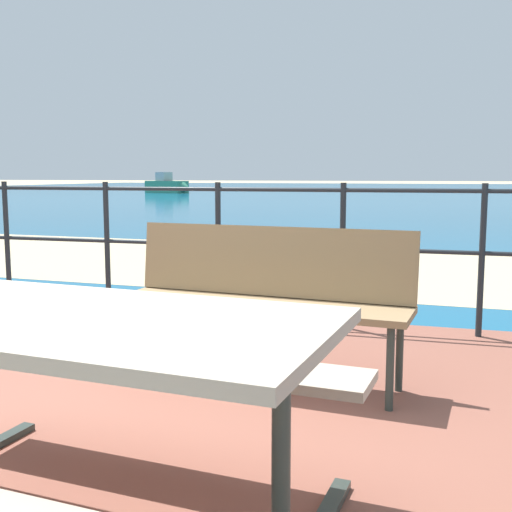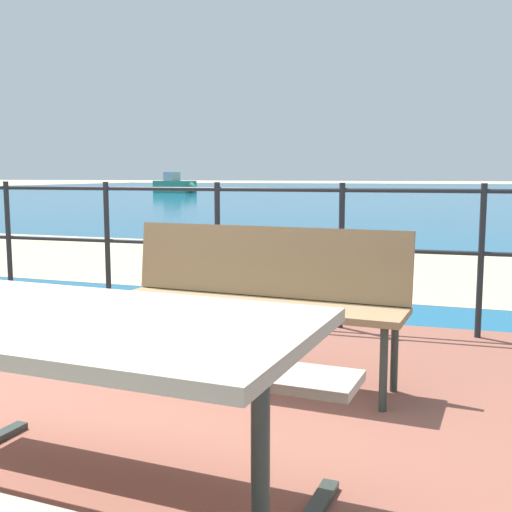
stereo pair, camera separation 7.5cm
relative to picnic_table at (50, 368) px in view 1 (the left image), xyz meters
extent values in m
plane|color=tan|center=(-0.57, 0.69, -0.64)|extent=(240.00, 240.00, 0.00)
cube|color=brown|center=(-0.57, 0.69, -0.61)|extent=(6.40, 5.20, 0.06)
cube|color=#145B84|center=(-0.57, 40.69, -0.63)|extent=(90.00, 90.00, 0.01)
cube|color=tan|center=(-0.57, 6.62, -0.63)|extent=(54.14, 6.77, 0.01)
cube|color=tan|center=(0.00, 0.00, 0.15)|extent=(1.75, 0.91, 0.04)
cube|color=tan|center=(0.05, 0.57, -0.13)|extent=(1.71, 0.41, 0.04)
cylinder|color=#2D3833|center=(0.72, -0.07, -0.21)|extent=(0.05, 0.05, 0.73)
cube|color=#8C704C|center=(0.17, 1.68, -0.14)|extent=(1.66, 0.55, 0.04)
cube|color=#8C704C|center=(0.19, 1.86, 0.08)|extent=(1.63, 0.23, 0.40)
cylinder|color=#2D3833|center=(-0.58, 1.60, -0.36)|extent=(0.04, 0.04, 0.44)
cylinder|color=#2D3833|center=(-0.55, 1.89, -0.36)|extent=(0.04, 0.04, 0.44)
cylinder|color=#2D3833|center=(0.89, 1.46, -0.36)|extent=(0.04, 0.04, 0.44)
cylinder|color=#2D3833|center=(0.92, 1.76, -0.36)|extent=(0.04, 0.04, 0.44)
cylinder|color=#1E2328|center=(-2.54, 3.08, -0.03)|extent=(0.04, 0.04, 1.09)
cylinder|color=#1E2328|center=(-1.56, 3.08, -0.03)|extent=(0.04, 0.04, 1.09)
cylinder|color=#1E2328|center=(-0.57, 3.08, -0.03)|extent=(0.04, 0.04, 1.09)
cylinder|color=#1E2328|center=(0.41, 3.08, -0.03)|extent=(0.04, 0.04, 1.09)
cylinder|color=#1E2328|center=(1.39, 3.08, -0.03)|extent=(0.04, 0.04, 1.09)
cylinder|color=#1E2328|center=(-0.57, 3.08, 0.46)|extent=(5.90, 0.03, 0.03)
cylinder|color=#1E2328|center=(-0.57, 3.08, 0.02)|extent=(5.90, 0.03, 0.03)
cube|color=#338466|center=(-16.26, 36.79, -0.23)|extent=(3.23, 2.12, 0.79)
cube|color=#A5A8AD|center=(-16.47, 36.87, 0.45)|extent=(1.04, 1.05, 0.57)
cone|color=#338466|center=(-14.60, 36.14, -0.23)|extent=(0.73, 0.84, 0.71)
camera|label=1|loc=(1.09, -1.55, 0.57)|focal=43.94mm
camera|label=2|loc=(1.16, -1.53, 0.57)|focal=43.94mm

